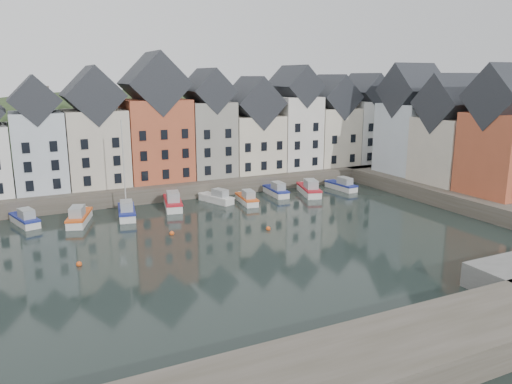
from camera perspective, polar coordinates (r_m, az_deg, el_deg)
ground at (r=48.07m, az=-2.22°, el=-6.90°), size 260.00×260.00×0.00m
far_quay at (r=75.24m, az=-11.51°, el=1.01°), size 90.00×16.00×2.00m
right_quay at (r=72.43m, az=24.54°, el=-0.40°), size 14.00×54.00×2.00m
hillside at (r=104.85m, az=-14.68°, el=-6.48°), size 153.60×70.40×64.00m
far_terrace at (r=72.97m, az=-8.93°, el=7.01°), size 72.37×8.16×17.78m
right_terrace at (r=73.70m, az=21.60°, el=6.34°), size 8.30×24.25×16.36m
mooring_buoys at (r=51.44m, az=-8.75°, el=-5.51°), size 20.50×5.50×0.50m
boat_b at (r=62.21m, az=-24.89°, el=-2.85°), size 3.26×5.89×2.16m
boat_c at (r=60.49m, az=-19.56°, el=-2.75°), size 3.73×6.44×2.36m
boat_d at (r=61.38m, az=-14.56°, el=-2.12°), size 2.91×6.36×11.71m
boat_e at (r=64.40m, az=-9.48°, el=-1.18°), size 3.35×6.79×2.50m
boat_f at (r=66.58m, az=-4.48°, el=-0.67°), size 3.54×5.65×2.08m
boat_g at (r=65.89m, az=-1.03°, el=-0.78°), size 2.36×5.59×2.08m
boat_h at (r=70.43m, az=2.32°, el=0.15°), size 2.19×5.84×2.20m
boat_i at (r=71.12m, az=6.11°, el=0.29°), size 3.81×6.87×2.52m
boat_j at (r=74.89m, az=9.77°, el=0.75°), size 2.23×5.77×2.17m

